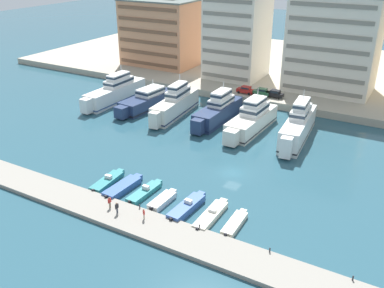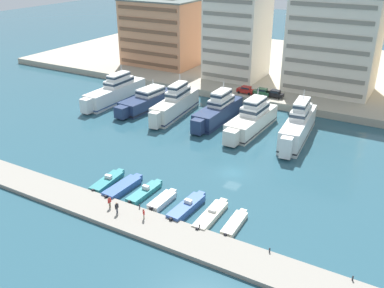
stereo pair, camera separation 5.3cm
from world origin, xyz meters
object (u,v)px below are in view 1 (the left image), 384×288
Objects in this scene: motorboat_cream_mid_right at (235,223)px; car_green_left at (262,92)px; motorboat_cream_center_right at (211,215)px; car_black_mid_left at (275,93)px; yacht_navy_center_left at (218,111)px; car_red_far_left at (246,90)px; yacht_white_center_right at (298,126)px; motorboat_blue_left at (123,187)px; yacht_ivory_center at (252,119)px; yacht_white_far_left at (115,92)px; motorboat_blue_center at (187,207)px; pedestrian_far_side at (117,207)px; motorboat_teal_far_left at (108,181)px; pedestrian_near_edge at (144,213)px; yacht_ivory_mid_left at (175,104)px; pedestrian_mid_deck at (110,201)px; motorboat_teal_mid_left at (145,192)px; motorboat_white_center_left at (163,200)px; yacht_navy_left at (147,101)px.

car_green_left is (-15.43, 48.65, 2.22)m from motorboat_cream_mid_right.
car_black_mid_left reaches higher than motorboat_cream_center_right.
yacht_navy_center_left is 4.51× the size of car_red_far_left.
motorboat_blue_left is at bearing -118.33° from yacht_white_center_right.
yacht_white_center_right is (9.34, 0.30, 0.47)m from yacht_ivory_center.
yacht_white_far_left is 2.55× the size of motorboat_blue_center.
motorboat_teal_far_left is at bearing 137.84° from pedestrian_far_side.
pedestrian_far_side is (-3.92, -0.75, 0.09)m from pedestrian_near_edge.
yacht_white_far_left is 2.66× the size of motorboat_blue_left.
motorboat_blue_center is at bearing -80.57° from car_green_left.
pedestrian_mid_deck is (12.06, -36.68, -0.94)m from yacht_ivory_mid_left.
motorboat_teal_mid_left is at bearing -89.48° from car_green_left.
car_green_left is at bearing 28.96° from yacht_white_far_left.
yacht_white_far_left is 47.35m from pedestrian_mid_deck.
yacht_navy_center_left is 38.35m from pedestrian_mid_deck.
motorboat_white_center_left is 3.99m from motorboat_blue_center.
motorboat_blue_left is 1.90× the size of car_black_mid_left.
yacht_navy_left is 37.93m from motorboat_teal_mid_left.
yacht_navy_center_left is 2.37× the size of motorboat_blue_left.
motorboat_blue_left is 3.64m from motorboat_teal_mid_left.
yacht_navy_left is at bearing -176.61° from yacht_navy_center_left.
motorboat_cream_mid_right is (36.58, -31.81, -1.40)m from yacht_navy_left.
yacht_ivory_center is 32.16m from motorboat_cream_center_right.
motorboat_cream_center_right reaches higher than motorboat_cream_mid_right.
pedestrian_near_edge is at bearing -80.96° from car_red_far_left.
car_green_left is (-4.08, 48.73, 2.16)m from motorboat_white_center_left.
pedestrian_mid_deck is at bearing -179.02° from pedestrian_near_edge.
motorboat_teal_far_left is at bearing 152.55° from pedestrian_near_edge.
yacht_white_far_left reaches higher than motorboat_cream_mid_right.
motorboat_cream_center_right is 4.95× the size of pedestrian_far_side.
motorboat_teal_far_left is at bearing -95.28° from yacht_navy_center_left.
motorboat_white_center_left is at bearing -11.33° from motorboat_teal_mid_left.
car_green_left is at bearing 129.52° from yacht_white_center_right.
motorboat_white_center_left is at bearing -2.98° from motorboat_teal_far_left.
yacht_ivory_center is at bearing -0.83° from yacht_navy_left.
motorboat_teal_mid_left is at bearing -113.50° from yacht_white_center_right.
motorboat_blue_left is (0.41, -32.84, -1.77)m from yacht_navy_center_left.
pedestrian_mid_deck reaches higher than motorboat_teal_mid_left.
car_green_left is 54.17m from pedestrian_near_edge.
motorboat_cream_center_right is (3.76, 0.08, -0.13)m from motorboat_blue_center.
car_green_left is 54.08m from pedestrian_mid_deck.
yacht_navy_left is 43.70m from pedestrian_far_side.
pedestrian_far_side is (4.22, -38.91, -0.66)m from yacht_navy_center_left.
motorboat_blue_center reaches higher than motorboat_white_center_left.
motorboat_cream_mid_right is at bearing -2.39° from motorboat_cream_center_right.
pedestrian_far_side is (21.81, -37.87, -0.18)m from yacht_navy_left.
yacht_white_center_right is 4.91× the size of car_green_left.
pedestrian_mid_deck is (-5.74, -36.85, -0.73)m from yacht_ivory_center.
pedestrian_far_side is at bearing -157.68° from motorboat_cream_mid_right.
pedestrian_near_edge is at bearing 0.98° from pedestrian_mid_deck.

